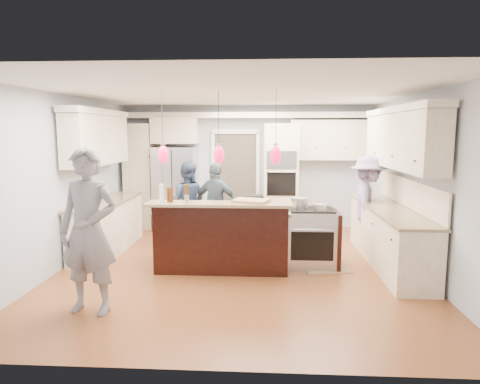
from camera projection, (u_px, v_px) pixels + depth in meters
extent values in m
plane|color=#955128|center=(239.00, 267.00, 6.79)|extent=(6.00, 6.00, 0.00)
cube|color=#B2BCC6|center=(247.00, 167.00, 9.57)|extent=(5.50, 0.04, 2.70)
cube|color=#B2BCC6|center=(217.00, 223.00, 3.64)|extent=(5.50, 0.04, 2.70)
cube|color=#B2BCC6|center=(65.00, 181.00, 6.76)|extent=(0.04, 6.00, 2.70)
cube|color=#B2BCC6|center=(420.00, 184.00, 6.44)|extent=(0.04, 6.00, 2.70)
cube|color=white|center=(239.00, 93.00, 6.41)|extent=(5.50, 6.00, 0.04)
cube|color=#B7B7BC|center=(176.00, 188.00, 9.36)|extent=(0.90, 0.70, 1.80)
cube|color=#FCEECD|center=(281.00, 177.00, 9.23)|extent=(0.72, 0.64, 2.30)
cube|color=black|center=(282.00, 160.00, 8.85)|extent=(0.60, 0.02, 0.35)
cube|color=black|center=(281.00, 184.00, 8.92)|extent=(0.60, 0.02, 0.50)
cylinder|color=#B7B7BC|center=(282.00, 172.00, 8.85)|extent=(0.55, 0.02, 0.02)
cube|color=#FCEECD|center=(140.00, 176.00, 9.43)|extent=(0.60, 0.58, 2.30)
cube|color=#FCEECD|center=(175.00, 131.00, 9.25)|extent=(0.95, 0.58, 0.55)
cube|color=#FCEECD|center=(330.00, 140.00, 9.20)|extent=(1.70, 0.35, 0.85)
cube|color=beige|center=(247.00, 115.00, 9.21)|extent=(5.30, 0.38, 0.12)
cube|color=#4C443A|center=(236.00, 180.00, 9.61)|extent=(0.90, 0.06, 2.10)
cube|color=white|center=(236.00, 132.00, 9.42)|extent=(1.04, 0.06, 0.10)
cube|color=#FCEECD|center=(388.00, 237.00, 6.89)|extent=(0.60, 3.00, 0.88)
cube|color=tan|center=(390.00, 209.00, 6.82)|extent=(0.64, 3.05, 0.04)
cube|color=#FCEECD|center=(401.00, 141.00, 6.67)|extent=(0.35, 3.00, 0.85)
cube|color=beige|center=(402.00, 110.00, 6.60)|extent=(0.37, 3.10, 0.10)
cube|color=#FCEECD|center=(108.00, 227.00, 7.66)|extent=(0.60, 2.20, 0.88)
cube|color=tan|center=(107.00, 201.00, 7.59)|extent=(0.64, 2.25, 0.04)
cube|color=#FCEECD|center=(97.00, 140.00, 7.45)|extent=(0.35, 2.20, 0.85)
cube|color=beige|center=(97.00, 112.00, 7.38)|extent=(0.37, 2.30, 0.10)
cube|color=black|center=(224.00, 237.00, 6.89)|extent=(2.00, 1.00, 0.88)
cube|color=tan|center=(224.00, 209.00, 6.83)|extent=(2.10, 1.10, 0.04)
cube|color=black|center=(220.00, 240.00, 6.32)|extent=(2.00, 0.12, 1.08)
cube|color=tan|center=(219.00, 204.00, 6.11)|extent=(2.10, 0.42, 0.04)
cube|color=black|center=(253.00, 200.00, 7.03)|extent=(0.34, 0.28, 0.17)
cube|color=#B7B7BC|center=(310.00, 238.00, 6.81)|extent=(0.76, 0.66, 0.90)
cube|color=black|center=(312.00, 246.00, 6.49)|extent=(0.65, 0.01, 0.45)
cube|color=black|center=(311.00, 209.00, 6.75)|extent=(0.72, 0.59, 0.02)
cube|color=black|center=(336.00, 239.00, 6.79)|extent=(0.06, 0.71, 0.88)
cylinder|color=black|center=(162.00, 117.00, 6.02)|extent=(0.01, 0.01, 0.75)
ellipsoid|color=#E60D43|center=(163.00, 155.00, 6.09)|extent=(0.15, 0.15, 0.26)
cylinder|color=black|center=(219.00, 117.00, 5.98)|extent=(0.01, 0.01, 0.75)
ellipsoid|color=#E60D43|center=(219.00, 155.00, 6.05)|extent=(0.15, 0.15, 0.26)
cylinder|color=black|center=(276.00, 117.00, 5.93)|extent=(0.01, 0.01, 0.75)
ellipsoid|color=#E60D43|center=(275.00, 155.00, 6.00)|extent=(0.15, 0.15, 0.26)
imported|color=slate|center=(88.00, 231.00, 4.97)|extent=(0.77, 0.56, 1.96)
imported|color=#31425F|center=(187.00, 202.00, 8.33)|extent=(0.79, 0.64, 1.55)
imported|color=#475863|center=(216.00, 204.00, 8.03)|extent=(0.99, 0.68, 1.56)
imported|color=#887BA6|center=(368.00, 204.00, 7.60)|extent=(0.83, 1.21, 1.72)
cube|color=#957D51|center=(320.00, 264.00, 6.91)|extent=(0.90, 1.14, 0.01)
cylinder|color=silver|center=(162.00, 194.00, 6.06)|extent=(0.07, 0.07, 0.27)
cylinder|color=#44220C|center=(169.00, 194.00, 6.18)|extent=(0.06, 0.06, 0.21)
cylinder|color=#44220C|center=(171.00, 195.00, 6.10)|extent=(0.07, 0.07, 0.22)
cylinder|color=#44220C|center=(186.00, 193.00, 6.22)|extent=(0.07, 0.07, 0.25)
cylinder|color=#B7B7BC|center=(187.00, 199.00, 6.03)|extent=(0.08, 0.08, 0.12)
cube|color=tan|center=(251.00, 201.00, 6.16)|extent=(0.58, 0.48, 0.04)
cylinder|color=#B7B7BC|center=(300.00, 203.00, 6.84)|extent=(0.27, 0.27, 0.16)
cylinder|color=#B7B7BC|center=(320.00, 207.00, 6.61)|extent=(0.19, 0.19, 0.10)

